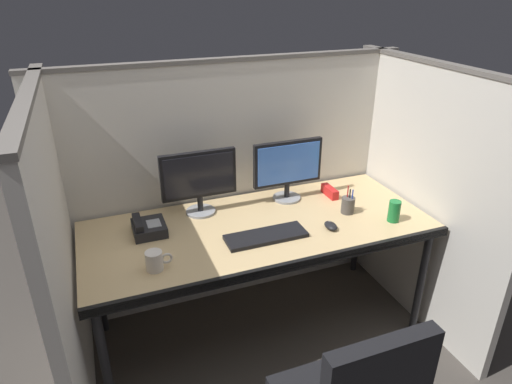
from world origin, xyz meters
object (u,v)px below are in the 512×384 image
Objects in this scene: monitor_right at (288,166)px; keyboard_main at (266,236)px; desk at (260,234)px; monitor_left at (199,178)px; desk_phone at (148,228)px; computer_mouse at (331,226)px; pen_cup at (348,205)px; soda_can at (394,211)px; coffee_mug at (155,261)px; red_stapler at (330,191)px.

monitor_right is 0.52m from keyboard_main.
monitor_left is (-0.26, 0.27, 0.27)m from desk.
desk_phone is at bearing 154.41° from keyboard_main.
desk_phone is at bearing 161.77° from computer_mouse.
computer_mouse is 0.58× the size of pen_cup.
monitor_left reaches higher than soda_can.
monitor_left is 0.61m from coffee_mug.
pen_cup is (0.18, 0.13, 0.03)m from computer_mouse.
keyboard_main is (-0.29, -0.38, -0.20)m from monitor_right.
coffee_mug is (-0.60, -0.20, 0.10)m from desk.
monitor_left is 0.39m from desk_phone.
monitor_left is 3.41× the size of coffee_mug.
keyboard_main is 2.87× the size of red_stapler.
computer_mouse is at bearing -145.05° from pen_cup.
monitor_left is at bearing 54.35° from coffee_mug.
coffee_mug is at bearing -93.24° from desk_phone.
soda_can is at bearing -67.43° from red_stapler.
keyboard_main is 0.63m from desk_phone.
monitor_right reaches higher than pen_cup.
monitor_left reaches higher than red_stapler.
pen_cup is at bearing 8.43° from coffee_mug.
pen_cup reaches higher than computer_mouse.
monitor_left is 1.00× the size of keyboard_main.
soda_can is (0.73, -0.08, 0.05)m from keyboard_main.
monitor_right is 0.33m from red_stapler.
desk_phone is (-1.11, 0.18, -0.02)m from pen_cup.
red_stapler is (0.56, 0.33, 0.02)m from keyboard_main.
desk_phone is (-1.13, -0.06, 0.01)m from red_stapler.
pen_cup is (0.53, -0.03, 0.10)m from desk.
computer_mouse is at bearing 2.42° from coffee_mug.
soda_can reaches higher than computer_mouse.
monitor_right is 3.41× the size of coffee_mug.
pen_cup is 0.87× the size of desk_phone.
red_stapler is (0.81, -0.07, -0.19)m from monitor_left.
desk is 0.64m from coffee_mug.
red_stapler is (1.15, 0.40, -0.02)m from coffee_mug.
coffee_mug is at bearing -172.64° from keyboard_main.
red_stapler is (0.55, 0.20, 0.08)m from desk.
desk_phone reaches higher than computer_mouse.
red_stapler is at bearing -4.90° from monitor_left.
pen_cup is at bearing 9.56° from keyboard_main.
soda_can reaches higher than desk_phone.
monitor_left is 1.00× the size of monitor_right.
red_stapler is at bearing 61.47° from computer_mouse.
computer_mouse is 0.51× the size of desk_phone.
desk_phone is (-1.30, 0.36, -0.03)m from soda_can.
pen_cup is at bearing 34.95° from computer_mouse.
monitor_left is 4.48× the size of computer_mouse.
desk is 4.42× the size of monitor_left.
desk is at bearing 155.23° from computer_mouse.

